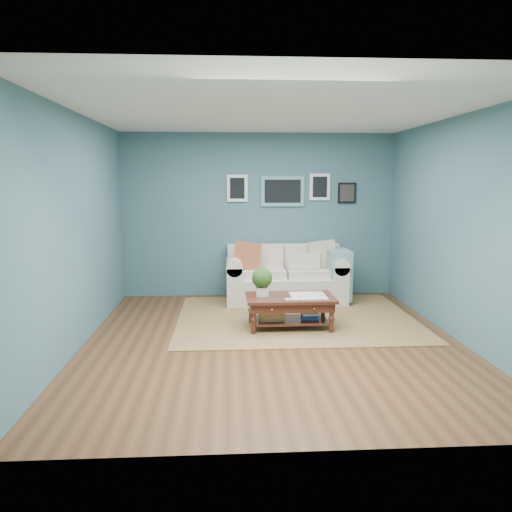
{
  "coord_description": "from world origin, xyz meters",
  "views": [
    {
      "loc": [
        -0.55,
        -5.79,
        1.92
      ],
      "look_at": [
        -0.14,
        1.0,
        0.89
      ],
      "focal_mm": 35.0,
      "sensor_mm": 36.0,
      "label": 1
    }
  ],
  "objects": [
    {
      "name": "loveseat",
      "position": [
        0.48,
        2.03,
        0.4
      ],
      "size": [
        1.93,
        0.88,
        0.99
      ],
      "color": "white",
      "rests_on": "ground"
    },
    {
      "name": "room_shell",
      "position": [
        0.01,
        0.06,
        1.36
      ],
      "size": [
        5.0,
        5.02,
        2.7
      ],
      "color": "brown",
      "rests_on": "ground"
    },
    {
      "name": "coffee_table",
      "position": [
        0.22,
        0.53,
        0.36
      ],
      "size": [
        1.15,
        0.68,
        0.8
      ],
      "rotation": [
        0.0,
        0.0,
        0.01
      ],
      "color": "#321610",
      "rests_on": "ground"
    },
    {
      "name": "area_rug",
      "position": [
        0.42,
        0.99,
        0.01
      ],
      "size": [
        3.29,
        2.64,
        0.01
      ],
      "primitive_type": "cube",
      "color": "brown",
      "rests_on": "ground"
    }
  ]
}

